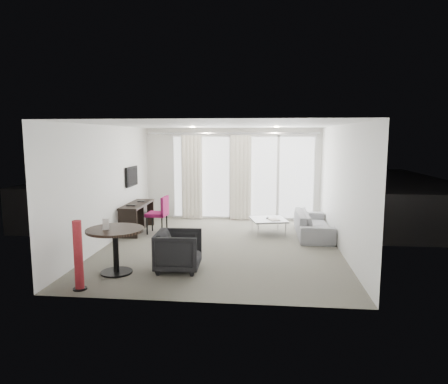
# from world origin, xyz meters

# --- Properties ---
(floor) EXTENTS (5.00, 6.00, 0.00)m
(floor) POSITION_xyz_m (0.00, 0.00, 0.00)
(floor) COLOR #5F5C50
(floor) RESTS_ON ground
(ceiling) EXTENTS (5.00, 6.00, 0.00)m
(ceiling) POSITION_xyz_m (0.00, 0.00, 2.60)
(ceiling) COLOR white
(ceiling) RESTS_ON ground
(wall_left) EXTENTS (0.00, 6.00, 2.60)m
(wall_left) POSITION_xyz_m (-2.50, 0.00, 1.30)
(wall_left) COLOR silver
(wall_left) RESTS_ON ground
(wall_right) EXTENTS (0.00, 6.00, 2.60)m
(wall_right) POSITION_xyz_m (2.50, 0.00, 1.30)
(wall_right) COLOR silver
(wall_right) RESTS_ON ground
(wall_front) EXTENTS (5.00, 0.00, 2.60)m
(wall_front) POSITION_xyz_m (0.00, -3.00, 1.30)
(wall_front) COLOR silver
(wall_front) RESTS_ON ground
(window_panel) EXTENTS (4.00, 0.02, 2.38)m
(window_panel) POSITION_xyz_m (0.30, 2.98, 1.20)
(window_panel) COLOR white
(window_panel) RESTS_ON ground
(window_frame) EXTENTS (4.10, 0.06, 2.44)m
(window_frame) POSITION_xyz_m (0.30, 2.97, 1.20)
(window_frame) COLOR white
(window_frame) RESTS_ON ground
(curtain_left) EXTENTS (0.60, 0.20, 2.38)m
(curtain_left) POSITION_xyz_m (-1.15, 2.82, 1.20)
(curtain_left) COLOR silver
(curtain_left) RESTS_ON ground
(curtain_right) EXTENTS (0.60, 0.20, 2.38)m
(curtain_right) POSITION_xyz_m (0.25, 2.82, 1.20)
(curtain_right) COLOR silver
(curtain_right) RESTS_ON ground
(curtain_track) EXTENTS (4.80, 0.04, 0.04)m
(curtain_track) POSITION_xyz_m (0.00, 2.82, 2.45)
(curtain_track) COLOR #B2B2B7
(curtain_track) RESTS_ON ceiling
(downlight_a) EXTENTS (0.12, 0.12, 0.02)m
(downlight_a) POSITION_xyz_m (-0.90, 1.60, 2.59)
(downlight_a) COLOR #FFE0B2
(downlight_a) RESTS_ON ceiling
(downlight_b) EXTENTS (0.12, 0.12, 0.02)m
(downlight_b) POSITION_xyz_m (1.20, 1.60, 2.59)
(downlight_b) COLOR #FFE0B2
(downlight_b) RESTS_ON ceiling
(desk) EXTENTS (0.47, 1.50, 0.70)m
(desk) POSITION_xyz_m (-2.23, 1.12, 0.35)
(desk) COLOR black
(desk) RESTS_ON floor
(tv) EXTENTS (0.05, 0.80, 0.50)m
(tv) POSITION_xyz_m (-2.46, 1.45, 1.35)
(tv) COLOR black
(tv) RESTS_ON wall_left
(desk_chair) EXTENTS (0.53, 0.50, 0.92)m
(desk_chair) POSITION_xyz_m (-1.70, 0.99, 0.46)
(desk_chair) COLOR maroon
(desk_chair) RESTS_ON floor
(round_table) EXTENTS (1.21, 1.21, 0.79)m
(round_table) POSITION_xyz_m (-1.63, -1.91, 0.39)
(round_table) COLOR black
(round_table) RESTS_ON floor
(menu_card) EXTENTS (0.11, 0.05, 0.20)m
(menu_card) POSITION_xyz_m (-1.75, -2.01, 0.72)
(menu_card) COLOR white
(menu_card) RESTS_ON round_table
(red_lamp) EXTENTS (0.25, 0.25, 1.09)m
(red_lamp) POSITION_xyz_m (-1.92, -2.70, 0.55)
(red_lamp) COLOR maroon
(red_lamp) RESTS_ON floor
(tub_armchair) EXTENTS (0.81, 0.79, 0.71)m
(tub_armchair) POSITION_xyz_m (-0.58, -1.66, 0.36)
(tub_armchair) COLOR black
(tub_armchair) RESTS_ON floor
(coffee_table) EXTENTS (0.98, 0.98, 0.36)m
(coffee_table) POSITION_xyz_m (1.03, 1.22, 0.18)
(coffee_table) COLOR gray
(coffee_table) RESTS_ON floor
(remote) EXTENTS (0.07, 0.17, 0.02)m
(remote) POSITION_xyz_m (1.00, 1.30, 0.36)
(remote) COLOR black
(remote) RESTS_ON coffee_table
(magazine) EXTENTS (0.31, 0.35, 0.02)m
(magazine) POSITION_xyz_m (1.16, 1.13, 0.36)
(magazine) COLOR gray
(magazine) RESTS_ON coffee_table
(sofa) EXTENTS (0.77, 1.97, 0.58)m
(sofa) POSITION_xyz_m (2.09, 1.13, 0.29)
(sofa) COLOR gray
(sofa) RESTS_ON floor
(terrace_slab) EXTENTS (5.60, 3.00, 0.12)m
(terrace_slab) POSITION_xyz_m (0.30, 4.50, -0.06)
(terrace_slab) COLOR #4D4D50
(terrace_slab) RESTS_ON ground
(rattan_chair_a) EXTENTS (0.67, 0.67, 0.89)m
(rattan_chair_a) POSITION_xyz_m (0.79, 4.73, 0.45)
(rattan_chair_a) COLOR #473220
(rattan_chair_a) RESTS_ON terrace_slab
(rattan_chair_b) EXTENTS (0.69, 0.69, 0.87)m
(rattan_chair_b) POSITION_xyz_m (1.97, 4.58, 0.44)
(rattan_chair_b) COLOR #473220
(rattan_chair_b) RESTS_ON terrace_slab
(rattan_table) EXTENTS (0.56, 0.56, 0.45)m
(rattan_table) POSITION_xyz_m (1.33, 4.51, 0.22)
(rattan_table) COLOR #473220
(rattan_table) RESTS_ON terrace_slab
(balustrade) EXTENTS (5.50, 0.06, 1.05)m
(balustrade) POSITION_xyz_m (0.30, 5.95, 0.50)
(balustrade) COLOR #B2B2B7
(balustrade) RESTS_ON terrace_slab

